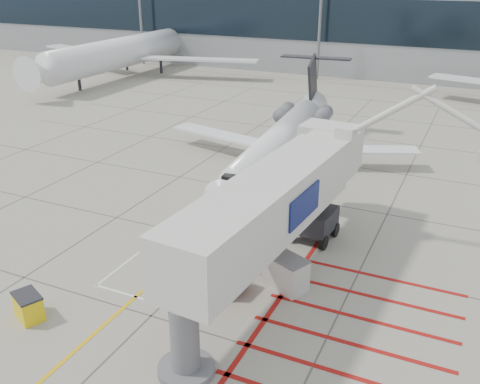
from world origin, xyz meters
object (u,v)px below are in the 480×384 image
at_px(regional_jet, 272,132).
at_px(spill_bin, 28,306).
at_px(jet_bridge, 266,218).
at_px(pushback_tug, 219,275).

xyz_separation_m(regional_jet, spill_bin, (-3.51, -21.58, -3.03)).
xyz_separation_m(regional_jet, jet_bridge, (5.55, -14.76, 0.39)).
height_order(regional_jet, pushback_tug, regional_jet).
relative_size(regional_jet, spill_bin, 19.06).
distance_m(pushback_tug, spill_bin, 9.15).
distance_m(regional_jet, pushback_tug, 16.18).
xyz_separation_m(jet_bridge, spill_bin, (-9.07, -6.82, -3.41)).
bearing_deg(regional_jet, spill_bin, -104.10).
xyz_separation_m(regional_jet, pushback_tug, (3.37, -15.56, -2.92)).
xyz_separation_m(jet_bridge, pushback_tug, (-2.18, -0.80, -3.31)).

